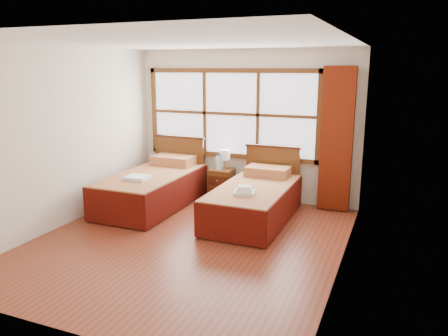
% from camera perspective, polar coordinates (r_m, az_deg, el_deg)
% --- Properties ---
extents(floor, '(4.50, 4.50, 0.00)m').
position_cam_1_polar(floor, '(5.99, -4.74, -9.55)').
color(floor, brown).
rests_on(floor, ground).
extents(ceiling, '(4.50, 4.50, 0.00)m').
position_cam_1_polar(ceiling, '(5.54, -5.27, 16.11)').
color(ceiling, white).
rests_on(ceiling, wall_back).
extents(wall_back, '(4.00, 0.00, 4.00)m').
position_cam_1_polar(wall_back, '(7.67, 2.76, 5.56)').
color(wall_back, silver).
rests_on(wall_back, floor).
extents(wall_left, '(0.00, 4.50, 4.50)m').
position_cam_1_polar(wall_left, '(6.77, -20.25, 3.76)').
color(wall_left, silver).
rests_on(wall_left, floor).
extents(wall_right, '(0.00, 4.50, 4.50)m').
position_cam_1_polar(wall_right, '(5.04, 15.66, 1.13)').
color(wall_right, silver).
rests_on(wall_right, floor).
extents(window, '(3.16, 0.06, 1.56)m').
position_cam_1_polar(window, '(7.70, 0.91, 7.10)').
color(window, white).
rests_on(window, wall_back).
extents(curtain, '(0.50, 0.16, 2.30)m').
position_cam_1_polar(curtain, '(7.18, 14.51, 3.59)').
color(curtain, maroon).
rests_on(curtain, wall_back).
extents(bed_left, '(1.09, 2.11, 1.06)m').
position_cam_1_polar(bed_left, '(7.46, -9.16, -2.47)').
color(bed_left, '#3E1B0D').
rests_on(bed_left, floor).
extents(bed_right, '(1.04, 2.06, 1.01)m').
position_cam_1_polar(bed_right, '(6.73, 4.06, -4.19)').
color(bed_right, '#3E1B0D').
rests_on(bed_right, floor).
extents(nightstand, '(0.40, 0.40, 0.54)m').
position_cam_1_polar(nightstand, '(7.76, -0.33, -2.10)').
color(nightstand, '#593113').
rests_on(nightstand, floor).
extents(towels_left, '(0.37, 0.33, 0.05)m').
position_cam_1_polar(towels_left, '(7.02, -11.24, -1.25)').
color(towels_left, white).
rests_on(towels_left, bed_left).
extents(towels_right, '(0.34, 0.31, 0.12)m').
position_cam_1_polar(towels_right, '(6.20, 2.67, -3.00)').
color(towels_right, white).
rests_on(towels_right, bed_right).
extents(lamp, '(0.17, 0.17, 0.34)m').
position_cam_1_polar(lamp, '(7.68, 0.12, 1.65)').
color(lamp, gold).
rests_on(lamp, nightstand).
extents(bottle_near, '(0.07, 0.07, 0.26)m').
position_cam_1_polar(bottle_near, '(7.64, -0.83, 0.64)').
color(bottle_near, '#BCE2F2').
rests_on(bottle_near, nightstand).
extents(bottle_far, '(0.07, 0.07, 0.26)m').
position_cam_1_polar(bottle_far, '(7.67, -0.42, 0.71)').
color(bottle_far, '#BCE2F2').
rests_on(bottle_far, nightstand).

